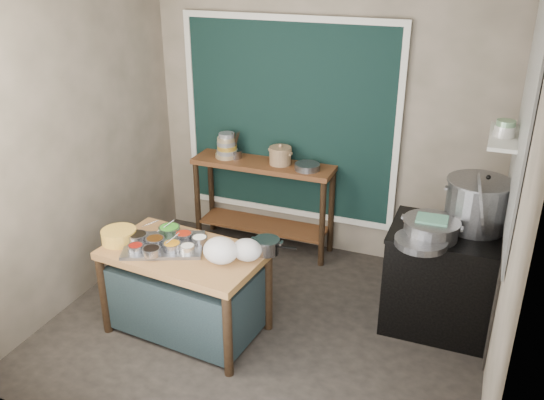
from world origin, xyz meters
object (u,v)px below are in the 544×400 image
at_px(steamer, 431,229).
at_px(prep_table, 186,291).
at_px(condiment_tray, 164,245).
at_px(yellow_basin, 119,236).
at_px(ceramic_crock, 280,157).
at_px(saucepan, 267,246).
at_px(stove_block, 443,280).
at_px(stock_pot, 477,204).
at_px(back_counter, 263,205).
at_px(utensil_cup, 235,154).

bearing_deg(steamer, prep_table, -158.89).
relative_size(condiment_tray, yellow_basin, 2.20).
bearing_deg(ceramic_crock, prep_table, -97.43).
bearing_deg(saucepan, stove_block, 20.24).
bearing_deg(yellow_basin, ceramic_crock, 65.34).
relative_size(prep_table, condiment_tray, 2.02).
bearing_deg(stock_pot, steamer, -135.26).
xyz_separation_m(saucepan, stock_pot, (1.47, 0.78, 0.27)).
bearing_deg(yellow_basin, stock_pot, 21.65).
relative_size(saucepan, ceramic_crock, 0.91).
xyz_separation_m(stove_block, steamer, (-0.14, -0.16, 0.53)).
bearing_deg(prep_table, condiment_tray, -175.25).
relative_size(yellow_basin, stock_pot, 0.54).
bearing_deg(ceramic_crock, steamer, -29.70).
height_order(saucepan, steamer, steamer).
xyz_separation_m(condiment_tray, stock_pot, (2.27, 0.99, 0.32)).
xyz_separation_m(prep_table, condiment_tray, (-0.17, 0.00, 0.39)).
height_order(prep_table, steamer, steamer).
height_order(prep_table, back_counter, back_counter).
relative_size(condiment_tray, steamer, 1.39).
bearing_deg(stock_pot, stove_block, -139.33).
bearing_deg(ceramic_crock, stove_block, -23.39).
relative_size(stove_block, saucepan, 4.26).
relative_size(prep_table, back_counter, 0.86).
xyz_separation_m(yellow_basin, stock_pot, (2.64, 1.05, 0.28)).
xyz_separation_m(yellow_basin, ceramic_crock, (0.76, 1.65, 0.22)).
height_order(back_counter, ceramic_crock, ceramic_crock).
xyz_separation_m(back_counter, stove_block, (1.90, -0.73, -0.05)).
bearing_deg(back_counter, stove_block, -21.02).
xyz_separation_m(utensil_cup, ceramic_crock, (0.49, -0.00, 0.04)).
bearing_deg(ceramic_crock, yellow_basin, -114.66).
xyz_separation_m(condiment_tray, yellow_basin, (-0.38, -0.06, 0.04)).
relative_size(stove_block, ceramic_crock, 3.88).
distance_m(prep_table, yellow_basin, 0.70).
bearing_deg(ceramic_crock, utensil_cup, 179.81).
bearing_deg(prep_table, back_counter, 94.45).
height_order(stove_block, ceramic_crock, ceramic_crock).
bearing_deg(steamer, yellow_basin, -162.23).
bearing_deg(steamer, back_counter, 153.23).
distance_m(yellow_basin, stock_pot, 2.86).
bearing_deg(condiment_tray, steamer, 19.32).
bearing_deg(prep_table, yellow_basin, -168.33).
relative_size(ceramic_crock, steamer, 0.52).
relative_size(stove_block, steamer, 2.03).
bearing_deg(back_counter, ceramic_crock, 4.63).
height_order(stock_pot, steamer, stock_pot).
xyz_separation_m(prep_table, back_counter, (0.03, 1.58, 0.10)).
distance_m(saucepan, utensil_cup, 1.66).
bearing_deg(steamer, saucepan, -157.87).
distance_m(back_counter, stove_block, 2.04).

